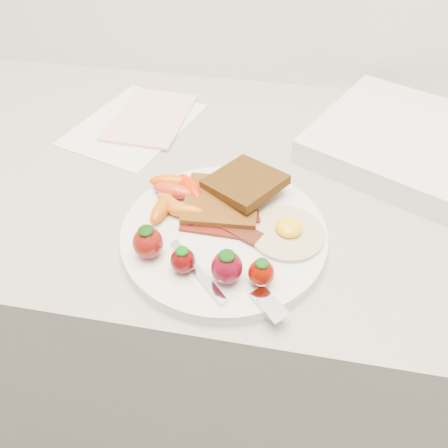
# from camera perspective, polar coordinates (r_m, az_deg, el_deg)

# --- Properties ---
(counter) EXTENTS (2.00, 0.60, 0.90)m
(counter) POSITION_cam_1_polar(r_m,az_deg,el_deg) (1.03, 2.03, -13.14)
(counter) COLOR gray
(counter) RESTS_ON ground
(plate) EXTENTS (0.27, 0.27, 0.02)m
(plate) POSITION_cam_1_polar(r_m,az_deg,el_deg) (0.58, 0.00, -1.34)
(plate) COLOR white
(plate) RESTS_ON counter
(toast_lower) EXTENTS (0.11, 0.11, 0.01)m
(toast_lower) POSITION_cam_1_polar(r_m,az_deg,el_deg) (0.60, -0.32, 2.99)
(toast_lower) COLOR #3F180A
(toast_lower) RESTS_ON plate
(toast_upper) EXTENTS (0.13, 0.13, 0.02)m
(toast_upper) POSITION_cam_1_polar(r_m,az_deg,el_deg) (0.61, 2.76, 5.46)
(toast_upper) COLOR black
(toast_upper) RESTS_ON toast_lower
(fried_egg) EXTENTS (0.10, 0.10, 0.02)m
(fried_egg) POSITION_cam_1_polar(r_m,az_deg,el_deg) (0.57, 8.28, -1.00)
(fried_egg) COLOR white
(fried_egg) RESTS_ON plate
(bacon_strips) EXTENTS (0.11, 0.06, 0.01)m
(bacon_strips) POSITION_cam_1_polar(r_m,az_deg,el_deg) (0.57, -0.14, 0.02)
(bacon_strips) COLOR #3D0503
(bacon_strips) RESTS_ON plate
(baby_carrots) EXTENTS (0.09, 0.11, 0.02)m
(baby_carrots) POSITION_cam_1_polar(r_m,az_deg,el_deg) (0.61, -6.40, 3.67)
(baby_carrots) COLOR red
(baby_carrots) RESTS_ON plate
(strawberries) EXTENTS (0.17, 0.06, 0.05)m
(strawberries) POSITION_cam_1_polar(r_m,az_deg,el_deg) (0.51, -3.30, -4.52)
(strawberries) COLOR maroon
(strawberries) RESTS_ON plate
(fork) EXTENTS (0.16, 0.10, 0.00)m
(fork) POSITION_cam_1_polar(r_m,az_deg,el_deg) (0.51, 0.63, -7.99)
(fork) COLOR silver
(fork) RESTS_ON plate
(paper_sheet) EXTENTS (0.23, 0.27, 0.00)m
(paper_sheet) POSITION_cam_1_polar(r_m,az_deg,el_deg) (0.82, -11.64, 12.66)
(paper_sheet) COLOR white
(paper_sheet) RESTS_ON counter
(notepad) EXTENTS (0.13, 0.19, 0.01)m
(notepad) POSITION_cam_1_polar(r_m,az_deg,el_deg) (0.82, -9.53, 13.62)
(notepad) COLOR #F9BCC5
(notepad) RESTS_ON paper_sheet
(appliance) EXTENTS (0.43, 0.40, 0.04)m
(appliance) POSITION_cam_1_polar(r_m,az_deg,el_deg) (0.78, 25.15, 8.91)
(appliance) COLOR white
(appliance) RESTS_ON counter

